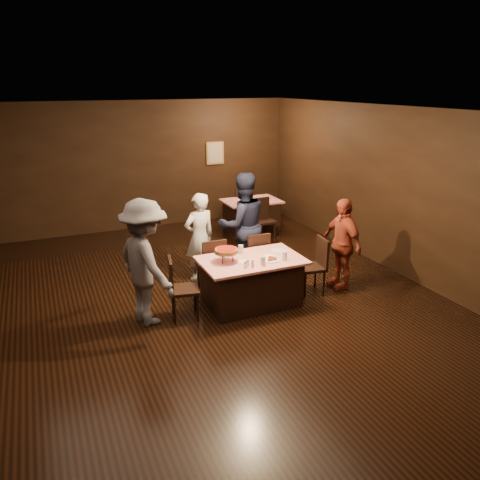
% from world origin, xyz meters
% --- Properties ---
extents(room, '(10.00, 10.04, 3.02)m').
position_xyz_m(room, '(0.00, 0.01, 2.14)').
color(room, black).
rests_on(room, ground).
extents(main_table, '(1.60, 1.00, 0.77)m').
position_xyz_m(main_table, '(0.95, 0.12, 0.39)').
color(main_table, red).
rests_on(main_table, ground).
extents(back_table, '(1.30, 0.90, 0.77)m').
position_xyz_m(back_table, '(2.56, 3.57, 0.39)').
color(back_table, red).
rests_on(back_table, ground).
extents(chair_far_left, '(0.42, 0.42, 0.95)m').
position_xyz_m(chair_far_left, '(0.55, 0.87, 0.47)').
color(chair_far_left, black).
rests_on(chair_far_left, ground).
extents(chair_far_right, '(0.43, 0.43, 0.95)m').
position_xyz_m(chair_far_right, '(1.35, 0.87, 0.47)').
color(chair_far_right, black).
rests_on(chair_far_right, ground).
extents(chair_end_left, '(0.49, 0.49, 0.95)m').
position_xyz_m(chair_end_left, '(-0.15, 0.12, 0.47)').
color(chair_end_left, black).
rests_on(chair_end_left, ground).
extents(chair_end_right, '(0.47, 0.47, 0.95)m').
position_xyz_m(chair_end_right, '(2.05, 0.12, 0.47)').
color(chair_end_right, black).
rests_on(chair_end_right, ground).
extents(chair_back_near, '(0.44, 0.44, 0.95)m').
position_xyz_m(chair_back_near, '(2.56, 2.87, 0.47)').
color(chair_back_near, black).
rests_on(chair_back_near, ground).
extents(chair_back_far, '(0.44, 0.44, 0.95)m').
position_xyz_m(chair_back_far, '(2.56, 4.17, 0.47)').
color(chair_back_far, black).
rests_on(chair_back_far, ground).
extents(diner_white_jacket, '(0.64, 0.49, 1.60)m').
position_xyz_m(diner_white_jacket, '(0.54, 1.39, 0.80)').
color(diner_white_jacket, silver).
rests_on(diner_white_jacket, ground).
extents(diner_navy_hoodie, '(0.95, 0.76, 1.90)m').
position_xyz_m(diner_navy_hoodie, '(1.33, 1.31, 0.95)').
color(diner_navy_hoodie, black).
rests_on(diner_navy_hoodie, ground).
extents(diner_grey_knit, '(1.01, 1.36, 1.87)m').
position_xyz_m(diner_grey_knit, '(-0.68, 0.22, 0.93)').
color(diner_grey_knit, '#5D5C62').
rests_on(diner_grey_knit, ground).
extents(diner_red_shirt, '(0.43, 0.94, 1.57)m').
position_xyz_m(diner_red_shirt, '(2.65, 0.14, 0.79)').
color(diner_red_shirt, '#A53C26').
rests_on(diner_red_shirt, ground).
extents(pizza_stand, '(0.38, 0.38, 0.22)m').
position_xyz_m(pizza_stand, '(0.55, 0.17, 0.95)').
color(pizza_stand, black).
rests_on(pizza_stand, main_table).
extents(plate_with_slice, '(0.25, 0.25, 0.06)m').
position_xyz_m(plate_with_slice, '(1.20, -0.06, 0.80)').
color(plate_with_slice, white).
rests_on(plate_with_slice, main_table).
extents(plate_empty, '(0.25, 0.25, 0.01)m').
position_xyz_m(plate_empty, '(1.50, 0.27, 0.78)').
color(plate_empty, white).
rests_on(plate_empty, main_table).
extents(glass_front_left, '(0.08, 0.08, 0.14)m').
position_xyz_m(glass_front_left, '(1.00, -0.18, 0.84)').
color(glass_front_left, silver).
rests_on(glass_front_left, main_table).
extents(glass_front_right, '(0.08, 0.08, 0.14)m').
position_xyz_m(glass_front_right, '(1.40, -0.13, 0.84)').
color(glass_front_right, silver).
rests_on(glass_front_right, main_table).
extents(glass_back, '(0.08, 0.08, 0.14)m').
position_xyz_m(glass_back, '(0.90, 0.42, 0.84)').
color(glass_back, silver).
rests_on(glass_back, main_table).
extents(condiments, '(0.17, 0.10, 0.09)m').
position_xyz_m(condiments, '(0.77, -0.16, 0.82)').
color(condiments, silver).
rests_on(condiments, main_table).
extents(napkin_center, '(0.19, 0.19, 0.01)m').
position_xyz_m(napkin_center, '(1.25, 0.12, 0.77)').
color(napkin_center, white).
rests_on(napkin_center, main_table).
extents(napkin_left, '(0.21, 0.21, 0.01)m').
position_xyz_m(napkin_left, '(0.80, 0.07, 0.77)').
color(napkin_left, white).
rests_on(napkin_left, main_table).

